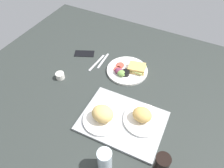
{
  "coord_description": "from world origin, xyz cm",
  "views": [
    {
      "loc": [
        -39.52,
        83.24,
        101.02
      ],
      "look_at": [
        2.0,
        3.0,
        4.0
      ],
      "focal_mm": 34.33,
      "sensor_mm": 36.0,
      "label": 1
    }
  ],
  "objects_px": {
    "plate_with_salad": "(128,70)",
    "cell_phone": "(84,53)",
    "bread_plate_near": "(143,117)",
    "knife": "(97,63)",
    "soda_bottle": "(160,168)",
    "drinking_glass": "(105,160)",
    "bread_plate_far": "(102,116)",
    "espresso_cup": "(60,76)",
    "fork": "(103,61)",
    "serving_tray": "(122,121)"
  },
  "relations": [
    {
      "from": "espresso_cup",
      "to": "cell_phone",
      "type": "xyz_separation_m",
      "value": [
        -0.01,
        -0.28,
        -0.02
      ]
    },
    {
      "from": "drinking_glass",
      "to": "fork",
      "type": "height_order",
      "value": "drinking_glass"
    },
    {
      "from": "plate_with_salad",
      "to": "cell_phone",
      "type": "distance_m",
      "value": 0.37
    },
    {
      "from": "soda_bottle",
      "to": "cell_phone",
      "type": "distance_m",
      "value": 0.98
    },
    {
      "from": "knife",
      "to": "cell_phone",
      "type": "distance_m",
      "value": 0.14
    },
    {
      "from": "drinking_glass",
      "to": "fork",
      "type": "bearing_deg",
      "value": -60.35
    },
    {
      "from": "cell_phone",
      "to": "bread_plate_far",
      "type": "bearing_deg",
      "value": 107.18
    },
    {
      "from": "serving_tray",
      "to": "drinking_glass",
      "type": "xyz_separation_m",
      "value": [
        -0.03,
        0.26,
        0.06
      ]
    },
    {
      "from": "drinking_glass",
      "to": "espresso_cup",
      "type": "bearing_deg",
      "value": -35.02
    },
    {
      "from": "drinking_glass",
      "to": "cell_phone",
      "type": "distance_m",
      "value": 0.86
    },
    {
      "from": "knife",
      "to": "bread_plate_near",
      "type": "bearing_deg",
      "value": 59.28
    },
    {
      "from": "soda_bottle",
      "to": "knife",
      "type": "xyz_separation_m",
      "value": [
        0.64,
        -0.56,
        -0.09
      ]
    },
    {
      "from": "cell_phone",
      "to": "drinking_glass",
      "type": "bearing_deg",
      "value": 104.15
    },
    {
      "from": "bread_plate_near",
      "to": "drinking_glass",
      "type": "xyz_separation_m",
      "value": [
        0.06,
        0.31,
        0.02
      ]
    },
    {
      "from": "cell_phone",
      "to": "fork",
      "type": "bearing_deg",
      "value": 153.31
    },
    {
      "from": "bread_plate_far",
      "to": "drinking_glass",
      "type": "bearing_deg",
      "value": 121.56
    },
    {
      "from": "bread_plate_near",
      "to": "soda_bottle",
      "type": "xyz_separation_m",
      "value": [
        -0.17,
        0.24,
        0.05
      ]
    },
    {
      "from": "soda_bottle",
      "to": "knife",
      "type": "height_order",
      "value": "soda_bottle"
    },
    {
      "from": "bread_plate_near",
      "to": "knife",
      "type": "bearing_deg",
      "value": -33.55
    },
    {
      "from": "bread_plate_near",
      "to": "fork",
      "type": "relative_size",
      "value": 1.28
    },
    {
      "from": "fork",
      "to": "plate_with_salad",
      "type": "bearing_deg",
      "value": 80.18
    },
    {
      "from": "bread_plate_far",
      "to": "fork",
      "type": "bearing_deg",
      "value": -61.29
    },
    {
      "from": "bread_plate_near",
      "to": "cell_phone",
      "type": "xyz_separation_m",
      "value": [
        0.6,
        -0.36,
        -0.04
      ]
    },
    {
      "from": "knife",
      "to": "drinking_glass",
      "type": "bearing_deg",
      "value": 36.02
    },
    {
      "from": "bread_plate_far",
      "to": "knife",
      "type": "bearing_deg",
      "value": -55.97
    },
    {
      "from": "bread_plate_far",
      "to": "knife",
      "type": "relative_size",
      "value": 1.1
    },
    {
      "from": "plate_with_salad",
      "to": "espresso_cup",
      "type": "height_order",
      "value": "plate_with_salad"
    },
    {
      "from": "serving_tray",
      "to": "soda_bottle",
      "type": "distance_m",
      "value": 0.34
    },
    {
      "from": "plate_with_salad",
      "to": "knife",
      "type": "relative_size",
      "value": 1.45
    },
    {
      "from": "knife",
      "to": "bread_plate_far",
      "type": "bearing_deg",
      "value": 36.85
    },
    {
      "from": "bread_plate_far",
      "to": "soda_bottle",
      "type": "bearing_deg",
      "value": 157.85
    },
    {
      "from": "espresso_cup",
      "to": "cell_phone",
      "type": "height_order",
      "value": "espresso_cup"
    },
    {
      "from": "bread_plate_near",
      "to": "fork",
      "type": "height_order",
      "value": "bread_plate_near"
    },
    {
      "from": "plate_with_salad",
      "to": "cell_phone",
      "type": "relative_size",
      "value": 1.92
    },
    {
      "from": "plate_with_salad",
      "to": "fork",
      "type": "xyz_separation_m",
      "value": [
        0.21,
        -0.02,
        -0.01
      ]
    },
    {
      "from": "espresso_cup",
      "to": "plate_with_salad",
      "type": "bearing_deg",
      "value": -145.7
    },
    {
      "from": "drinking_glass",
      "to": "knife",
      "type": "bearing_deg",
      "value": -56.81
    },
    {
      "from": "drinking_glass",
      "to": "knife",
      "type": "relative_size",
      "value": 0.7
    },
    {
      "from": "fork",
      "to": "soda_bottle",
      "type": "bearing_deg",
      "value": 42.51
    },
    {
      "from": "bread_plate_near",
      "to": "knife",
      "type": "distance_m",
      "value": 0.56
    },
    {
      "from": "bread_plate_near",
      "to": "plate_with_salad",
      "type": "height_order",
      "value": "bread_plate_near"
    },
    {
      "from": "espresso_cup",
      "to": "fork",
      "type": "xyz_separation_m",
      "value": [
        -0.17,
        -0.28,
        -0.02
      ]
    },
    {
      "from": "knife",
      "to": "cell_phone",
      "type": "height_order",
      "value": "cell_phone"
    },
    {
      "from": "drinking_glass",
      "to": "cell_phone",
      "type": "height_order",
      "value": "drinking_glass"
    },
    {
      "from": "bread_plate_far",
      "to": "espresso_cup",
      "type": "xyz_separation_m",
      "value": [
        0.41,
        -0.17,
        -0.03
      ]
    },
    {
      "from": "bread_plate_far",
      "to": "knife",
      "type": "distance_m",
      "value": 0.49
    },
    {
      "from": "bread_plate_near",
      "to": "cell_phone",
      "type": "height_order",
      "value": "bread_plate_near"
    },
    {
      "from": "soda_bottle",
      "to": "fork",
      "type": "xyz_separation_m",
      "value": [
        0.61,
        -0.6,
        -0.09
      ]
    },
    {
      "from": "serving_tray",
      "to": "soda_bottle",
      "type": "xyz_separation_m",
      "value": [
        -0.27,
        0.2,
        0.09
      ]
    },
    {
      "from": "bread_plate_near",
      "to": "bread_plate_far",
      "type": "relative_size",
      "value": 1.03
    }
  ]
}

